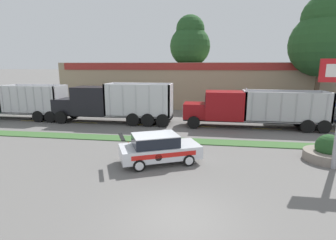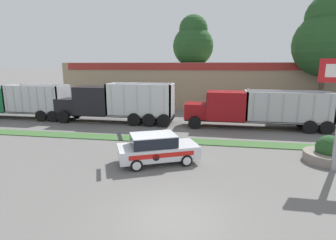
{
  "view_description": "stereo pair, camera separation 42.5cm",
  "coord_description": "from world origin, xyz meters",
  "px_view_note": "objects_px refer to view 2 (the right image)",
  "views": [
    {
      "loc": [
        0.83,
        -8.18,
        5.27
      ],
      "look_at": [
        -1.87,
        9.69,
        1.46
      ],
      "focal_mm": 28.0,
      "sensor_mm": 36.0,
      "label": 1
    },
    {
      "loc": [
        1.24,
        -8.12,
        5.27
      ],
      "look_at": [
        -1.87,
        9.69,
        1.46
      ],
      "focal_mm": 28.0,
      "sensor_mm": 36.0,
      "label": 2
    }
  ],
  "objects_px": {
    "dump_truck_lead": "(9,102)",
    "traffic_cone": "(128,145)",
    "dump_truck_mid": "(240,109)",
    "rally_car": "(157,148)",
    "dump_truck_far_right": "(105,104)",
    "stone_planter": "(328,153)"
  },
  "relations": [
    {
      "from": "dump_truck_far_right",
      "to": "stone_planter",
      "type": "bearing_deg",
      "value": -25.41
    },
    {
      "from": "dump_truck_mid",
      "to": "dump_truck_lead",
      "type": "bearing_deg",
      "value": 178.86
    },
    {
      "from": "dump_truck_far_right",
      "to": "stone_planter",
      "type": "height_order",
      "value": "dump_truck_far_right"
    },
    {
      "from": "dump_truck_mid",
      "to": "traffic_cone",
      "type": "relative_size",
      "value": 19.74
    },
    {
      "from": "dump_truck_far_right",
      "to": "dump_truck_lead",
      "type": "bearing_deg",
      "value": 178.4
    },
    {
      "from": "dump_truck_mid",
      "to": "rally_car",
      "type": "distance_m",
      "value": 10.76
    },
    {
      "from": "dump_truck_mid",
      "to": "dump_truck_far_right",
      "type": "xyz_separation_m",
      "value": [
        -12.24,
        0.16,
        0.13
      ]
    },
    {
      "from": "dump_truck_lead",
      "to": "rally_car",
      "type": "bearing_deg",
      "value": -29.44
    },
    {
      "from": "dump_truck_lead",
      "to": "traffic_cone",
      "type": "distance_m",
      "value": 17.16
    },
    {
      "from": "dump_truck_lead",
      "to": "dump_truck_far_right",
      "type": "relative_size",
      "value": 0.96
    },
    {
      "from": "dump_truck_far_right",
      "to": "stone_planter",
      "type": "xyz_separation_m",
      "value": [
        16.34,
        -7.76,
        -1.23
      ]
    },
    {
      "from": "dump_truck_mid",
      "to": "stone_planter",
      "type": "relative_size",
      "value": 4.66
    },
    {
      "from": "rally_car",
      "to": "dump_truck_lead",
      "type": "bearing_deg",
      "value": 150.56
    },
    {
      "from": "stone_planter",
      "to": "dump_truck_mid",
      "type": "bearing_deg",
      "value": 118.37
    },
    {
      "from": "dump_truck_lead",
      "to": "traffic_cone",
      "type": "bearing_deg",
      "value": -27.82
    },
    {
      "from": "dump_truck_far_right",
      "to": "rally_car",
      "type": "distance_m",
      "value": 11.88
    },
    {
      "from": "dump_truck_lead",
      "to": "rally_car",
      "type": "height_order",
      "value": "dump_truck_lead"
    },
    {
      "from": "dump_truck_far_right",
      "to": "rally_car",
      "type": "xyz_separation_m",
      "value": [
        7.02,
        -9.54,
        -0.9
      ]
    },
    {
      "from": "traffic_cone",
      "to": "stone_planter",
      "type": "bearing_deg",
      "value": -0.33
    },
    {
      "from": "dump_truck_lead",
      "to": "dump_truck_far_right",
      "type": "bearing_deg",
      "value": -1.6
    },
    {
      "from": "dump_truck_lead",
      "to": "stone_planter",
      "type": "relative_size",
      "value": 4.22
    },
    {
      "from": "rally_car",
      "to": "traffic_cone",
      "type": "height_order",
      "value": "rally_car"
    }
  ]
}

